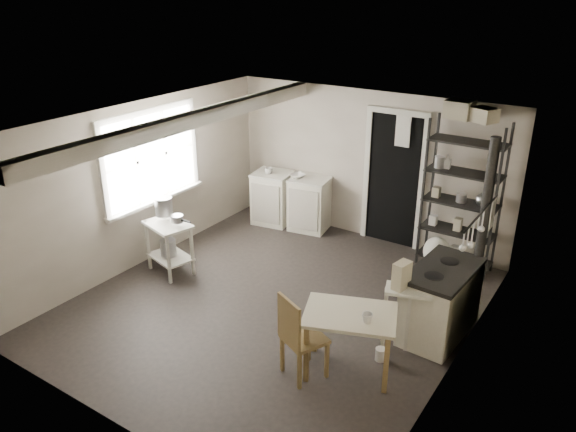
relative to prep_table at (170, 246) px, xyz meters
The scene contains 31 objects.
floor 1.74m from the prep_table, ahead, with size 5.00×5.00×0.00m, color black.
ceiling 2.55m from the prep_table, ahead, with size 5.00×5.00×0.00m, color white.
wall_back 3.18m from the prep_table, 56.87° to the left, with size 4.50×0.02×2.30m, color #B2A798.
wall_front 3.04m from the prep_table, 54.92° to the right, with size 4.50×0.02×2.30m, color #B2A798.
wall_left 0.94m from the prep_table, behind, with size 0.02×5.00×2.30m, color #B2A798.
wall_right 4.01m from the prep_table, ahead, with size 0.02×5.00×2.30m, color #B2A798.
window 1.25m from the prep_table, 151.12° to the left, with size 0.12×1.76×1.28m, color silver, non-canonical shape.
doorway 3.39m from the prep_table, 50.10° to the left, with size 0.96×0.10×2.08m, color silver, non-canonical shape.
ceiling_beam 1.87m from the prep_table, 10.55° to the left, with size 0.18×5.00×0.18m, color silver, non-canonical shape.
wallpaper_panel 4.00m from the prep_table, ahead, with size 0.01×5.00×2.30m, color beige, non-canonical shape.
utensil_rail 4.11m from the prep_table, 10.10° to the left, with size 0.06×1.20×0.44m, color #B1B1B3, non-canonical shape.
prep_table is the anchor object (origin of this frame).
stockpot 0.55m from the prep_table, 151.53° to the left, with size 0.24×0.24×0.25m, color #B1B1B3.
saucepan 0.49m from the prep_table, ahead, with size 0.17×0.17×0.09m, color #B1B1B3.
bucket 0.04m from the prep_table, 82.32° to the right, with size 0.21×0.21×0.23m, color #B1B1B3.
base_cabinets 2.33m from the prep_table, 77.26° to the left, with size 1.32×0.57×0.87m, color silver, non-canonical shape.
mixing_bowl 2.39m from the prep_table, 73.66° to the left, with size 0.30×0.30×0.07m, color silver.
counter_cup 2.22m from the prep_table, 85.67° to the left, with size 0.12×0.12×0.10m, color silver.
shelf_rack 4.01m from the prep_table, 35.41° to the left, with size 1.00×0.39×2.12m, color black, non-canonical shape.
shelf_jar 3.91m from the prep_table, 38.06° to the left, with size 0.08×0.09×0.19m, color silver.
storage_box_a 4.17m from the prep_table, 37.16° to the left, with size 0.33×0.29×0.23m, color #BCB597.
storage_box_b 4.39m from the prep_table, 33.88° to the left, with size 0.28×0.26×0.18m, color #BCB597.
stove 3.66m from the prep_table, ahead, with size 0.59×1.07×0.84m, color silver, non-canonical shape.
stovepipe 4.17m from the prep_table, 14.83° to the left, with size 0.12×0.12×1.55m, color black, non-canonical shape.
side_ledge 3.42m from the prep_table, ahead, with size 0.50×0.27×0.77m, color silver, non-canonical shape.
oats_box 3.39m from the prep_table, ahead, with size 0.12×0.20×0.30m, color #BCB597.
work_table 3.11m from the prep_table, 10.25° to the right, with size 0.92×0.64×0.70m, color beige, non-canonical shape.
table_cup 3.35m from the prep_table, 10.50° to the right, with size 0.11×0.11×0.10m, color silver.
chair 2.85m from the prep_table, 17.48° to the right, with size 0.39×0.41×0.94m, color brown, non-canonical shape.
flour_sack 3.73m from the prep_table, 35.76° to the left, with size 0.38×0.32×0.45m, color silver.
floor_crock 3.30m from the prep_table, ahead, with size 0.11×0.11×0.14m, color silver.
Camera 1 is at (3.48, -4.98, 3.79)m, focal length 35.00 mm.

